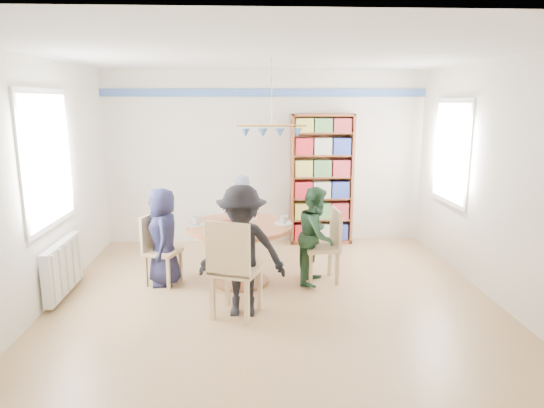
{
  "coord_description": "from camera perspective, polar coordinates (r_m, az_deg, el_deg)",
  "views": [
    {
      "loc": [
        -0.29,
        -5.12,
        2.23
      ],
      "look_at": [
        0.0,
        0.4,
        1.05
      ],
      "focal_mm": 32.0,
      "sensor_mm": 36.0,
      "label": 1
    }
  ],
  "objects": [
    {
      "name": "ground",
      "position": [
        5.59,
        0.22,
        -11.46
      ],
      "size": [
        5.0,
        5.0,
        0.0
      ],
      "primitive_type": "plane",
      "color": "#A77E58"
    },
    {
      "name": "room_shell",
      "position": [
        6.01,
        -2.73,
        6.49
      ],
      "size": [
        5.0,
        5.0,
        5.0
      ],
      "color": "white",
      "rests_on": "ground"
    },
    {
      "name": "radiator",
      "position": [
        6.12,
        -23.36,
        -6.87
      ],
      "size": [
        0.12,
        1.0,
        0.6
      ],
      "color": "silver",
      "rests_on": "ground"
    },
    {
      "name": "dining_table",
      "position": [
        5.98,
        -3.75,
        -4.21
      ],
      "size": [
        1.3,
        1.3,
        0.75
      ],
      "color": "#975831",
      "rests_on": "ground"
    },
    {
      "name": "chair_left",
      "position": [
        6.15,
        -13.34,
        -4.84
      ],
      "size": [
        0.49,
        0.49,
        0.87
      ],
      "color": "tan",
      "rests_on": "ground"
    },
    {
      "name": "chair_right",
      "position": [
        6.08,
        6.5,
        -4.46
      ],
      "size": [
        0.45,
        0.45,
        0.93
      ],
      "color": "tan",
      "rests_on": "ground"
    },
    {
      "name": "chair_far",
      "position": [
        7.01,
        -3.75,
        -1.99
      ],
      "size": [
        0.46,
        0.46,
        0.97
      ],
      "color": "tan",
      "rests_on": "ground"
    },
    {
      "name": "chair_near",
      "position": [
        5.01,
        -4.63,
        -7.16
      ],
      "size": [
        0.61,
        0.61,
        1.06
      ],
      "color": "tan",
      "rests_on": "ground"
    },
    {
      "name": "person_left",
      "position": [
        6.08,
        -12.68,
        -3.78
      ],
      "size": [
        0.49,
        0.65,
        1.21
      ],
      "primitive_type": "imported",
      "rotation": [
        0.0,
        0.0,
        -1.38
      ],
      "color": "#161832",
      "rests_on": "ground"
    },
    {
      "name": "person_right",
      "position": [
        6.0,
        5.23,
        -3.69
      ],
      "size": [
        0.63,
        0.71,
        1.21
      ],
      "primitive_type": "imported",
      "rotation": [
        0.0,
        0.0,
        1.22
      ],
      "color": "#1A351F",
      "rests_on": "ground"
    },
    {
      "name": "person_far",
      "position": [
        6.83,
        -3.61,
        -1.64
      ],
      "size": [
        0.49,
        0.37,
        1.23
      ],
      "primitive_type": "imported",
      "rotation": [
        0.0,
        0.0,
        3.31
      ],
      "color": "gray",
      "rests_on": "ground"
    },
    {
      "name": "person_near",
      "position": [
        5.06,
        -3.55,
        -5.58
      ],
      "size": [
        0.95,
        0.61,
        1.39
      ],
      "primitive_type": "imported",
      "rotation": [
        0.0,
        0.0,
        -0.1
      ],
      "color": "black",
      "rests_on": "ground"
    },
    {
      "name": "bookshelf",
      "position": [
        7.65,
        5.84,
        2.76
      ],
      "size": [
        0.97,
        0.29,
        2.04
      ],
      "color": "brown",
      "rests_on": "ground"
    },
    {
      "name": "tableware",
      "position": [
        5.94,
        -4.05,
        -1.66
      ],
      "size": [
        1.29,
        1.29,
        0.34
      ],
      "color": "white",
      "rests_on": "dining_table"
    }
  ]
}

